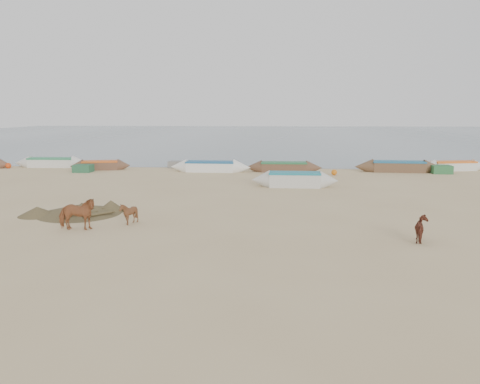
{
  "coord_description": "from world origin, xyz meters",
  "views": [
    {
      "loc": [
        1.55,
        -18.02,
        4.79
      ],
      "look_at": [
        0.0,
        4.0,
        1.0
      ],
      "focal_mm": 35.0,
      "sensor_mm": 36.0,
      "label": 1
    }
  ],
  "objects_px": {
    "cow_adult": "(77,214)",
    "calf_right": "(423,229)",
    "calf_front": "(129,213)",
    "near_canoe": "(295,179)"
  },
  "relations": [
    {
      "from": "calf_front",
      "to": "calf_right",
      "type": "bearing_deg",
      "value": 56.17
    },
    {
      "from": "calf_right",
      "to": "near_canoe",
      "type": "relative_size",
      "value": 0.17
    },
    {
      "from": "near_canoe",
      "to": "cow_adult",
      "type": "bearing_deg",
      "value": -127.27
    },
    {
      "from": "calf_front",
      "to": "near_canoe",
      "type": "xyz_separation_m",
      "value": [
        7.57,
        10.81,
        -0.01
      ]
    },
    {
      "from": "cow_adult",
      "to": "calf_front",
      "type": "distance_m",
      "value": 2.14
    },
    {
      "from": "cow_adult",
      "to": "calf_right",
      "type": "xyz_separation_m",
      "value": [
        13.58,
        -0.8,
        -0.2
      ]
    },
    {
      "from": "cow_adult",
      "to": "calf_front",
      "type": "height_order",
      "value": "cow_adult"
    },
    {
      "from": "cow_adult",
      "to": "near_canoe",
      "type": "height_order",
      "value": "cow_adult"
    },
    {
      "from": "cow_adult",
      "to": "near_canoe",
      "type": "bearing_deg",
      "value": -42.08
    },
    {
      "from": "cow_adult",
      "to": "calf_right",
      "type": "height_order",
      "value": "cow_adult"
    }
  ]
}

